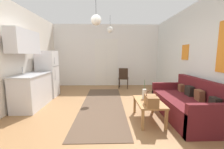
% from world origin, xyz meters
% --- Properties ---
extents(ground_plane, '(5.33, 7.45, 0.10)m').
position_xyz_m(ground_plane, '(0.00, 0.00, -0.05)').
color(ground_plane, '#996D44').
extents(wall_back, '(4.93, 0.13, 2.79)m').
position_xyz_m(wall_back, '(-0.00, 3.47, 1.38)').
color(wall_back, white).
rests_on(wall_back, ground_plane).
extents(wall_right, '(0.12, 7.05, 2.79)m').
position_xyz_m(wall_right, '(2.42, -0.00, 1.40)').
color(wall_right, silver).
rests_on(wall_right, ground_plane).
extents(area_rug, '(1.17, 3.65, 0.01)m').
position_xyz_m(area_rug, '(-0.09, 0.76, 0.01)').
color(area_rug, brown).
rests_on(area_rug, ground_plane).
extents(couch, '(0.92, 1.90, 0.88)m').
position_xyz_m(couch, '(1.91, -0.09, 0.29)').
color(couch, '#5B191E').
rests_on(couch, ground_plane).
extents(coffee_table, '(0.54, 0.91, 0.44)m').
position_xyz_m(coffee_table, '(0.96, -0.23, 0.38)').
color(coffee_table, '#A87542').
rests_on(coffee_table, ground_plane).
extents(bamboo_vase, '(0.09, 0.09, 0.44)m').
position_xyz_m(bamboo_vase, '(0.90, -0.06, 0.55)').
color(bamboo_vase, beige).
rests_on(bamboo_vase, coffee_table).
extents(handbag, '(0.24, 0.34, 0.33)m').
position_xyz_m(handbag, '(0.92, -0.53, 0.54)').
color(handbag, brown).
rests_on(handbag, coffee_table).
extents(refrigerator, '(0.61, 0.59, 1.57)m').
position_xyz_m(refrigerator, '(-2.00, 1.69, 0.78)').
color(refrigerator, white).
rests_on(refrigerator, ground_plane).
extents(kitchen_counter, '(0.61, 1.25, 2.08)m').
position_xyz_m(kitchen_counter, '(-2.04, 0.68, 0.79)').
color(kitchen_counter, silver).
rests_on(kitchen_counter, ground_plane).
extents(accent_chair, '(0.48, 0.46, 0.88)m').
position_xyz_m(accent_chair, '(0.73, 2.78, 0.49)').
color(accent_chair, black).
rests_on(accent_chair, ground_plane).
extents(pendant_lamp_near, '(0.23, 0.23, 0.71)m').
position_xyz_m(pendant_lamp_near, '(-0.19, 0.07, 2.20)').
color(pendant_lamp_near, black).
extents(pendant_lamp_far, '(0.21, 0.21, 0.60)m').
position_xyz_m(pendant_lamp_far, '(0.15, 1.93, 2.30)').
color(pendant_lamp_far, black).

